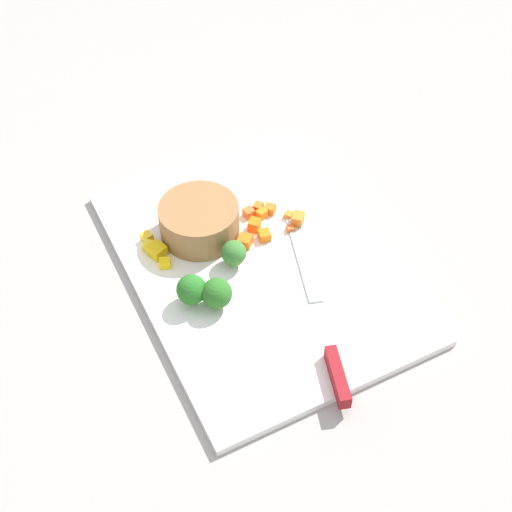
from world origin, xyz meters
name	(u,v)px	position (x,y,z in m)	size (l,w,h in m)	color
ground_plane	(256,267)	(0.00, 0.00, 0.00)	(4.00, 4.00, 0.00)	#9C9892
cutting_board	(256,264)	(0.00, 0.00, 0.01)	(0.44, 0.32, 0.01)	white
prep_bowl	(199,220)	(-0.08, -0.04, 0.04)	(0.11, 0.11, 0.05)	#97673B
chef_knife	(328,336)	(0.15, 0.02, 0.02)	(0.29, 0.10, 0.02)	silver
carrot_dice_0	(291,229)	(-0.03, 0.07, 0.02)	(0.01, 0.01, 0.01)	orange
carrot_dice_1	(249,213)	(-0.08, 0.03, 0.02)	(0.01, 0.01, 0.01)	orange
carrot_dice_2	(264,235)	(-0.03, 0.03, 0.02)	(0.02, 0.02, 0.01)	orange
carrot_dice_3	(238,257)	(-0.01, -0.02, 0.02)	(0.01, 0.01, 0.01)	orange
carrot_dice_4	(298,220)	(-0.03, 0.08, 0.02)	(0.01, 0.02, 0.02)	orange
carrot_dice_5	(243,242)	(-0.03, 0.00, 0.02)	(0.02, 0.02, 0.01)	orange
carrot_dice_6	(262,214)	(-0.07, 0.04, 0.02)	(0.01, 0.01, 0.01)	orange
carrot_dice_7	(254,225)	(-0.05, 0.02, 0.02)	(0.01, 0.02, 0.02)	orange
carrot_dice_8	(258,207)	(-0.08, 0.05, 0.02)	(0.01, 0.01, 0.01)	orange
carrot_dice_9	(270,209)	(-0.07, 0.06, 0.02)	(0.01, 0.01, 0.01)	orange
carrot_dice_10	(289,215)	(-0.05, 0.08, 0.02)	(0.01, 0.01, 0.01)	orange
pepper_dice_0	(165,263)	(-0.05, -0.11, 0.02)	(0.01, 0.01, 0.01)	yellow
pepper_dice_1	(149,246)	(-0.08, -0.12, 0.02)	(0.01, 0.01, 0.01)	yellow
pepper_dice_2	(147,238)	(-0.10, -0.11, 0.02)	(0.01, 0.01, 0.01)	yellow
pepper_dice_3	(157,251)	(-0.07, -0.11, 0.02)	(0.02, 0.02, 0.02)	yellow
broccoli_floret_0	(234,253)	(-0.01, -0.03, 0.03)	(0.03, 0.03, 0.04)	#83C155
broccoli_floret_1	(217,294)	(0.04, -0.08, 0.04)	(0.04, 0.04, 0.04)	#8DAB5D
broccoli_floret_2	(192,290)	(0.03, -0.10, 0.04)	(0.04, 0.04, 0.04)	#87B46C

